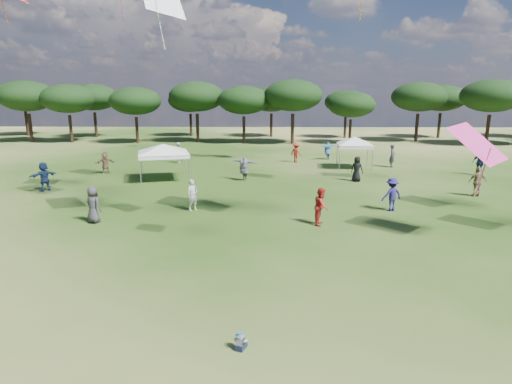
% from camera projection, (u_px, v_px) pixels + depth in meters
% --- Properties ---
extents(tree_line, '(108.78, 17.63, 7.77)m').
position_uv_depth(tree_line, '(285.00, 97.00, 53.40)').
color(tree_line, black).
rests_on(tree_line, ground).
extents(tent_left, '(6.51, 6.51, 2.83)m').
position_uv_depth(tent_left, '(163.00, 146.00, 29.37)').
color(tent_left, gray).
rests_on(tent_left, ground).
extents(tent_right, '(5.37, 5.37, 2.85)m').
position_uv_depth(tent_right, '(355.00, 138.00, 34.11)').
color(tent_right, gray).
rests_on(tent_right, ground).
extents(toddler, '(0.34, 0.37, 0.46)m').
position_uv_depth(toddler, '(240.00, 342.00, 10.09)').
color(toddler, black).
rests_on(toddler, ground).
extents(festival_crowd, '(30.80, 21.29, 1.92)m').
position_uv_depth(festival_crowd, '(270.00, 168.00, 29.80)').
color(festival_crowd, '#313136').
rests_on(festival_crowd, ground).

